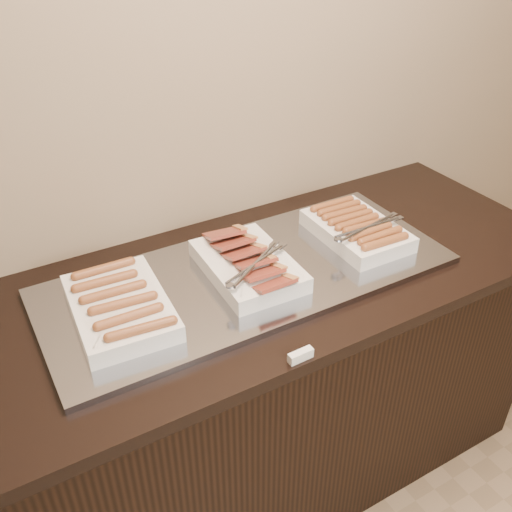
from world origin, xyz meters
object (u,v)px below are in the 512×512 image
Objects in this scene: warming_tray at (249,275)px; counter at (246,388)px; dish_right at (357,229)px; dish_center at (248,265)px; dish_left at (120,306)px.

counter is at bearing 180.00° from warming_tray.
dish_right is (0.39, -0.00, 0.04)m from warming_tray.
dish_right is at bearing -0.63° from counter.
dish_right is at bearing -0.65° from warming_tray.
warming_tray is 3.25× the size of dish_center.
dish_center is (0.01, -0.00, 0.50)m from counter.
counter is 5.58× the size of dish_left.
dish_center is 1.10× the size of dish_right.
dish_left is at bearing 180.00° from warming_tray.
dish_center is at bearing -179.01° from dish_right.
dish_center is 0.40m from dish_right.
warming_tray reaches higher than counter.
dish_right is (0.40, -0.00, 0.00)m from dish_center.
warming_tray is at bearing 0.00° from counter.
dish_right reaches higher than counter.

